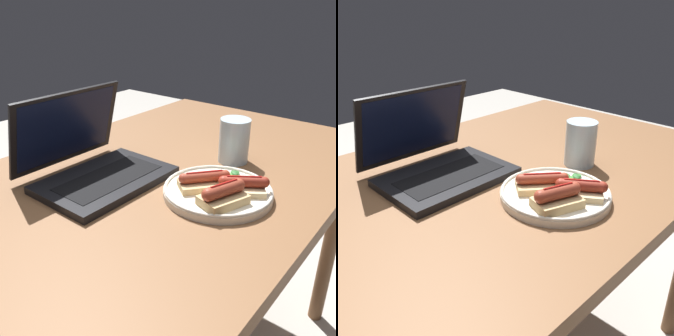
# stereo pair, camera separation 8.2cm
# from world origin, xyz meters

# --- Properties ---
(desk) EXTENTS (1.40, 0.79, 0.73)m
(desk) POSITION_xyz_m (0.00, 0.00, 0.66)
(desk) COLOR brown
(desk) RESTS_ON ground_plane
(laptop) EXTENTS (0.30, 0.26, 0.20)m
(laptop) POSITION_xyz_m (-0.06, 0.10, 0.77)
(laptop) COLOR black
(laptop) RESTS_ON desk
(plate) EXTENTS (0.24, 0.24, 0.02)m
(plate) POSITION_xyz_m (0.05, -0.17, 0.74)
(plate) COLOR silver
(plate) RESTS_ON desk
(sausage_toast_left) EXTENTS (0.12, 0.12, 0.04)m
(sausage_toast_left) POSITION_xyz_m (0.04, -0.15, 0.76)
(sausage_toast_left) COLOR tan
(sausage_toast_left) RESTS_ON plate
(sausage_toast_middle) EXTENTS (0.10, 0.11, 0.04)m
(sausage_toast_middle) POSITION_xyz_m (0.07, -0.22, 0.76)
(sausage_toast_middle) COLOR #D6B784
(sausage_toast_middle) RESTS_ON plate
(sausage_toast_right) EXTENTS (0.11, 0.09, 0.05)m
(sausage_toast_right) POSITION_xyz_m (-0.00, -0.22, 0.77)
(sausage_toast_right) COLOR tan
(sausage_toast_right) RESTS_ON plate
(salad_pile) EXTENTS (0.07, 0.06, 0.01)m
(salad_pile) POSITION_xyz_m (0.12, -0.16, 0.75)
(salad_pile) COLOR #387A33
(salad_pile) RESTS_ON plate
(drinking_glass) EXTENTS (0.08, 0.08, 0.12)m
(drinking_glass) POSITION_xyz_m (0.24, -0.10, 0.79)
(drinking_glass) COLOR silver
(drinking_glass) RESTS_ON desk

